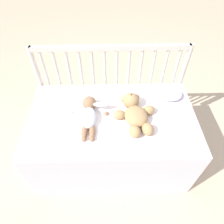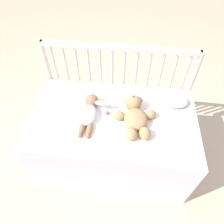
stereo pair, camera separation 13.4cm
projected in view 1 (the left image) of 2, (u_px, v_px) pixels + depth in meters
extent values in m
plane|color=#C6B293|center=(112.00, 156.00, 1.79)|extent=(12.00, 12.00, 0.00)
cube|color=silver|center=(112.00, 139.00, 1.59)|extent=(1.17, 0.68, 0.54)
cylinder|color=beige|center=(44.00, 93.00, 1.70)|extent=(0.04, 0.04, 0.88)
cylinder|color=beige|center=(177.00, 91.00, 1.72)|extent=(0.04, 0.04, 0.88)
cube|color=beige|center=(111.00, 48.00, 1.40)|extent=(1.14, 0.03, 0.04)
cylinder|color=beige|center=(44.00, 69.00, 1.51)|extent=(0.02, 0.02, 0.30)
cylinder|color=beige|center=(56.00, 68.00, 1.51)|extent=(0.02, 0.02, 0.30)
cylinder|color=beige|center=(69.00, 68.00, 1.51)|extent=(0.02, 0.02, 0.30)
cylinder|color=beige|center=(81.00, 68.00, 1.52)|extent=(0.02, 0.02, 0.30)
cylinder|color=beige|center=(93.00, 68.00, 1.52)|extent=(0.02, 0.02, 0.30)
cylinder|color=beige|center=(105.00, 68.00, 1.52)|extent=(0.02, 0.02, 0.30)
cylinder|color=beige|center=(117.00, 68.00, 1.52)|extent=(0.02, 0.02, 0.30)
cylinder|color=beige|center=(129.00, 67.00, 1.52)|extent=(0.02, 0.02, 0.30)
cylinder|color=beige|center=(141.00, 67.00, 1.52)|extent=(0.02, 0.02, 0.30)
cylinder|color=beige|center=(153.00, 67.00, 1.53)|extent=(0.02, 0.02, 0.30)
cylinder|color=beige|center=(165.00, 67.00, 1.53)|extent=(0.02, 0.02, 0.30)
cylinder|color=beige|center=(177.00, 67.00, 1.53)|extent=(0.02, 0.02, 0.30)
cube|color=white|center=(112.00, 120.00, 1.36)|extent=(0.78, 0.46, 0.01)
ellipsoid|color=tan|center=(136.00, 116.00, 1.34)|extent=(0.19, 0.21, 0.09)
sphere|color=tan|center=(131.00, 101.00, 1.41)|extent=(0.12, 0.12, 0.12)
sphere|color=beige|center=(131.00, 97.00, 1.39)|extent=(0.05, 0.05, 0.05)
sphere|color=black|center=(131.00, 95.00, 1.37)|extent=(0.02, 0.02, 0.02)
sphere|color=tan|center=(124.00, 99.00, 1.42)|extent=(0.05, 0.05, 0.05)
sphere|color=tan|center=(136.00, 97.00, 1.43)|extent=(0.05, 0.05, 0.05)
ellipsoid|color=tan|center=(119.00, 115.00, 1.35)|extent=(0.09, 0.08, 0.07)
ellipsoid|color=tan|center=(149.00, 110.00, 1.38)|extent=(0.09, 0.08, 0.07)
ellipsoid|color=tan|center=(135.00, 131.00, 1.26)|extent=(0.09, 0.10, 0.07)
ellipsoid|color=tan|center=(148.00, 129.00, 1.27)|extent=(0.09, 0.10, 0.07)
ellipsoid|color=white|center=(89.00, 118.00, 1.34)|extent=(0.10, 0.18, 0.07)
sphere|color=#936B4C|center=(90.00, 103.00, 1.41)|extent=(0.10, 0.10, 0.10)
ellipsoid|color=white|center=(77.00, 115.00, 1.38)|extent=(0.11, 0.04, 0.04)
ellipsoid|color=white|center=(101.00, 104.00, 1.37)|extent=(0.11, 0.04, 0.04)
sphere|color=#936B4C|center=(72.00, 114.00, 1.38)|extent=(0.03, 0.03, 0.03)
sphere|color=#936B4C|center=(106.00, 113.00, 1.38)|extent=(0.03, 0.03, 0.03)
ellipsoid|color=#936B4C|center=(84.00, 132.00, 1.28)|extent=(0.04, 0.11, 0.04)
ellipsoid|color=#936B4C|center=(92.00, 131.00, 1.28)|extent=(0.04, 0.11, 0.04)
sphere|color=#936B4C|center=(84.00, 139.00, 1.24)|extent=(0.03, 0.03, 0.03)
sphere|color=#936B4C|center=(92.00, 139.00, 1.24)|extent=(0.03, 0.03, 0.03)
ellipsoid|color=silver|center=(170.00, 94.00, 1.50)|extent=(0.18, 0.15, 0.06)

